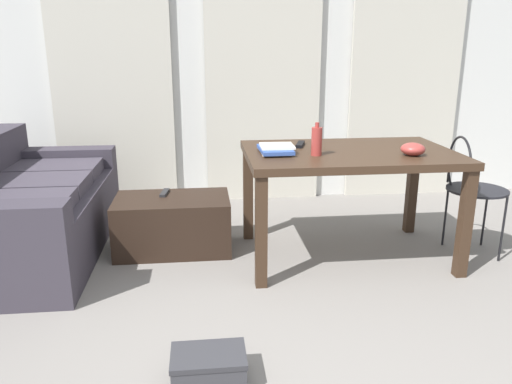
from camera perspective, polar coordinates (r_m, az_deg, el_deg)
The scene contains 13 objects.
ground_plane at distance 3.14m, azimuth 5.14°, elevation -10.69°, with size 7.52×7.52×0.00m, color gray.
wall_back at distance 4.75m, azimuth 0.71°, elevation 15.01°, with size 5.28×0.10×2.63m, color silver.
curtains at distance 4.67m, azimuth 0.84°, elevation 13.55°, with size 3.76×0.03×2.40m.
couch at distance 3.84m, azimuth -24.82°, elevation -1.98°, with size 0.92×1.75×0.81m.
coffee_table at distance 3.65m, azimuth -9.46°, elevation -3.61°, with size 0.81×0.49×0.39m.
craft_table at distance 3.42m, azimuth 10.56°, elevation 3.15°, with size 1.39×0.91×0.75m.
wire_chair at distance 3.73m, azimuth 23.08°, elevation 1.13°, with size 0.41×0.43×0.84m.
bottle_near at distance 3.20m, azimuth 6.94°, elevation 5.80°, with size 0.07×0.07×0.21m.
bowl at distance 3.34m, azimuth 17.48°, elevation 4.69°, with size 0.15×0.15×0.08m, color #9E3833.
book_stack at distance 3.26m, azimuth 2.27°, elevation 4.92°, with size 0.23×0.31×0.05m.
tv_remote_on_table at distance 3.51m, azimuth 5.07°, elevation 5.44°, with size 0.04×0.18×0.02m, color black.
tv_remote_primary at distance 3.69m, azimuth -10.40°, elevation -0.08°, with size 0.04×0.17×0.02m, color #232326.
shoebox at distance 2.33m, azimuth -5.42°, elevation -19.28°, with size 0.33×0.22×0.14m.
Camera 1 is at (-0.59, -1.57, 1.42)m, focal length 35.02 mm.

